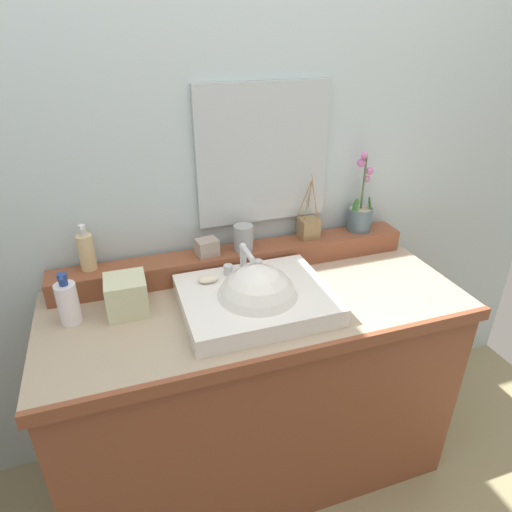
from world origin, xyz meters
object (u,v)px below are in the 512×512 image
at_px(trinket_box, 207,247).
at_px(tissue_box, 127,295).
at_px(sink_basin, 257,303).
at_px(soap_bar, 208,279).
at_px(reed_diffuser, 309,228).
at_px(potted_plant, 360,213).
at_px(tumbler_cup, 243,238).
at_px(lotion_bottle, 68,302).
at_px(soap_dispenser, 86,251).

bearing_deg(trinket_box, tissue_box, -164.74).
height_order(sink_basin, tissue_box, sink_basin).
relative_size(soap_bar, tissue_box, 0.54).
relative_size(sink_basin, reed_diffuser, 1.89).
xyz_separation_m(potted_plant, tumbler_cup, (-0.51, -0.03, -0.03)).
bearing_deg(trinket_box, reed_diffuser, -6.85).
relative_size(soap_bar, lotion_bottle, 0.40).
xyz_separation_m(soap_bar, tissue_box, (-0.27, 0.01, -0.01)).
xyz_separation_m(potted_plant, lotion_bottle, (-1.13, -0.17, -0.09)).
bearing_deg(sink_basin, potted_plant, 28.39).
relative_size(soap_bar, soap_dispenser, 0.42).
distance_m(potted_plant, tissue_box, 0.97).
bearing_deg(potted_plant, lotion_bottle, -171.23).
xyz_separation_m(trinket_box, lotion_bottle, (-0.48, -0.15, -0.04)).
bearing_deg(tumbler_cup, soap_bar, -139.16).
bearing_deg(potted_plant, tissue_box, -169.91).
height_order(soap_dispenser, trinket_box, soap_dispenser).
xyz_separation_m(sink_basin, tissue_box, (-0.41, 0.13, 0.04)).
height_order(potted_plant, soap_dispenser, potted_plant).
height_order(soap_bar, reed_diffuser, reed_diffuser).
xyz_separation_m(sink_basin, potted_plant, (0.55, 0.30, 0.14)).
xyz_separation_m(soap_bar, soap_dispenser, (-0.38, 0.18, 0.08)).
bearing_deg(potted_plant, sink_basin, -151.61).
relative_size(potted_plant, lotion_bottle, 1.87).
bearing_deg(trinket_box, potted_plant, -7.97).
bearing_deg(tissue_box, soap_bar, -1.10).
bearing_deg(reed_diffuser, sink_basin, -137.06).
height_order(potted_plant, lotion_bottle, potted_plant).
bearing_deg(trinket_box, sink_basin, -79.73).
distance_m(tumbler_cup, trinket_box, 0.14).
distance_m(soap_bar, trinket_box, 0.16).
bearing_deg(lotion_bottle, soap_dispenser, 69.34).
xyz_separation_m(soap_bar, lotion_bottle, (-0.45, 0.00, 0.00)).
relative_size(sink_basin, soap_dispenser, 2.94).
relative_size(soap_bar, trinket_box, 0.91).
height_order(sink_basin, tumbler_cup, tumbler_cup).
bearing_deg(tissue_box, sink_basin, -17.22).
xyz_separation_m(tumbler_cup, trinket_box, (-0.14, 0.00, -0.02)).
bearing_deg(soap_dispenser, potted_plant, -0.35).
bearing_deg(reed_diffuser, soap_bar, -158.90).
relative_size(tumbler_cup, tissue_box, 0.76).
bearing_deg(sink_basin, reed_diffuser, 42.94).
bearing_deg(lotion_bottle, potted_plant, 8.77).
bearing_deg(sink_basin, tumbler_cup, 81.86).
xyz_separation_m(sink_basin, lotion_bottle, (-0.58, 0.12, 0.05)).
relative_size(soap_bar, potted_plant, 0.21).
bearing_deg(reed_diffuser, potted_plant, 0.13).
bearing_deg(lotion_bottle, trinket_box, 17.24).
xyz_separation_m(soap_dispenser, tumbler_cup, (0.55, -0.03, -0.02)).
bearing_deg(potted_plant, trinket_box, -177.83).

